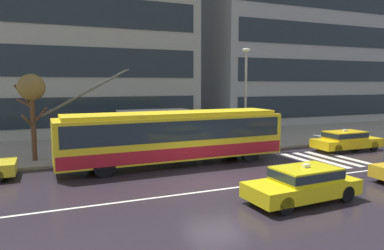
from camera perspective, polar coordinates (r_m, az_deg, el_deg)
The scene contains 16 objects.
ground_plane at distance 15.90m, azimuth 3.78°, elevation -9.07°, with size 160.00×160.00×0.00m, color #262028.
sidewalk_slab at distance 25.35m, azimuth -6.58°, elevation -2.96°, with size 80.00×10.00×0.14m, color gray.
crosswalk_stripe_edge_near at distance 20.81m, azimuth 18.20°, elevation -5.59°, with size 0.44×4.40×0.01m, color beige.
crosswalk_stripe_inner_a at distance 21.40m, azimuth 20.04°, elevation -5.32°, with size 0.44×4.40×0.01m, color beige.
crosswalk_stripe_center at distance 22.01m, azimuth 21.78°, elevation -5.07°, with size 0.44×4.40×0.01m, color beige.
crosswalk_stripe_inner_b at distance 22.64m, azimuth 23.42°, elevation -4.83°, with size 0.44×4.40×0.01m, color beige.
lane_centre_line at distance 14.87m, azimuth 5.85°, elevation -10.21°, with size 72.00×0.14×0.01m, color silver.
trolleybus at distance 18.72m, azimuth -2.94°, elevation -1.76°, with size 12.53×2.74×5.04m.
taxi_ahead_of_bus at distance 24.85m, azimuth 23.73°, elevation -2.21°, with size 4.60×1.77×1.39m.
taxi_oncoming_near at distance 13.73m, azimuth 17.62°, elevation -8.92°, with size 4.40×2.00×1.39m.
bus_shelter at distance 21.55m, azimuth -6.29°, elevation 0.83°, with size 4.29×1.89×2.60m.
pedestrian_at_shelter at distance 23.17m, azimuth 2.17°, elevation 0.32°, with size 1.45×1.45×1.99m.
pedestrian_approaching_curb at distance 22.58m, azimuth -2.14°, elevation 0.18°, with size 0.99×0.99×2.06m.
pedestrian_walking_past at distance 21.54m, azimuth 0.33°, elevation -0.49°, with size 1.03×1.03×1.90m.
street_lamp at distance 23.59m, azimuth 8.72°, elevation 5.85°, with size 0.60×0.32×6.48m.
street_tree_bare at distance 20.78m, azimuth -24.62°, elevation 5.06°, with size 1.89×1.49×4.71m.
Camera 1 is at (-6.76, -13.72, 4.34)m, focal length 32.85 mm.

